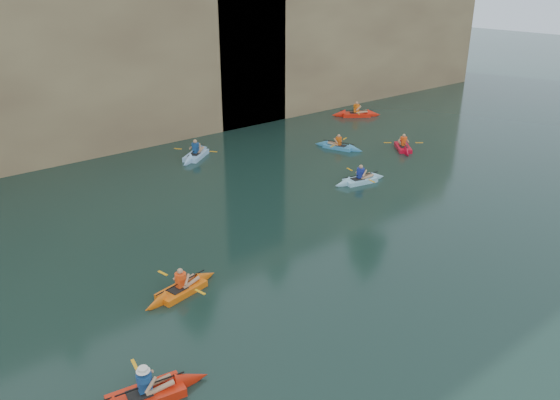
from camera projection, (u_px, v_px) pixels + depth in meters
ground at (408, 383)px, 13.20m from camera, size 160.00×160.00×0.00m
cliff at (11, 29)px, 32.23m from camera, size 70.00×16.00×12.00m
cliff_slab_center at (93, 44)px, 28.24m from camera, size 24.00×2.40×11.40m
cliff_slab_east at (358, 33)px, 40.23m from camera, size 26.00×2.40×9.84m
sea_cave_east at (230, 92)px, 33.80m from camera, size 5.00×1.00×4.50m
main_kayaker at (146, 395)px, 12.62m from camera, size 3.16×2.10×1.14m
kayaker_orange at (181, 289)px, 16.83m from camera, size 2.89×2.11×1.07m
kayaker_ltblue_near at (360, 180)px, 25.58m from camera, size 2.87×2.16×1.10m
kayaker_red_far at (403, 147)px, 30.37m from camera, size 2.41×2.71×1.09m
kayaker_ltblue_mid at (196, 155)px, 29.01m from camera, size 3.06×2.51×1.23m
kayaker_blue_east at (338, 146)px, 30.46m from camera, size 1.97×2.95×1.03m
kayaker_extra_east at (356, 114)px, 37.19m from camera, size 3.10×2.63×1.27m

